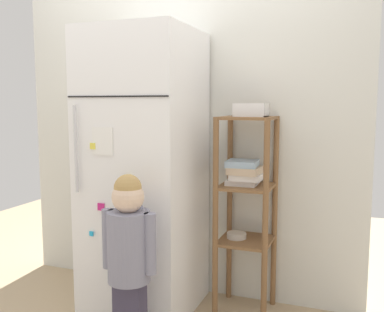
{
  "coord_description": "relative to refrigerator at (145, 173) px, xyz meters",
  "views": [
    {
      "loc": [
        1.14,
        -2.46,
        1.35
      ],
      "look_at": [
        0.21,
        0.02,
        1.03
      ],
      "focal_mm": 40.33,
      "sensor_mm": 36.0,
      "label": 1
    }
  ],
  "objects": [
    {
      "name": "kitchen_wall_back",
      "position": [
        0.12,
        0.37,
        0.25
      ],
      "size": [
        2.53,
        0.03,
        2.31
      ],
      "primitive_type": "cube",
      "color": "silver",
      "rests_on": "ground"
    },
    {
      "name": "pantry_shelf_unit",
      "position": [
        0.63,
        0.16,
        -0.12
      ],
      "size": [
        0.35,
        0.36,
        1.27
      ],
      "color": "brown",
      "rests_on": "ground"
    },
    {
      "name": "fruit_bin",
      "position": [
        0.67,
        0.14,
        0.4
      ],
      "size": [
        0.2,
        0.14,
        0.08
      ],
      "color": "white",
      "rests_on": "pantry_shelf_unit"
    },
    {
      "name": "ground_plane",
      "position": [
        0.12,
        -0.02,
        -0.91
      ],
      "size": [
        6.0,
        6.0,
        0.0
      ],
      "primitive_type": "plane",
      "color": "tan"
    },
    {
      "name": "refrigerator",
      "position": [
        0.0,
        0.0,
        0.0
      ],
      "size": [
        0.66,
        0.71,
        1.81
      ],
      "color": "white",
      "rests_on": "ground"
    },
    {
      "name": "child_standing",
      "position": [
        0.16,
        -0.51,
        -0.31
      ],
      "size": [
        0.32,
        0.23,
        0.99
      ],
      "color": "#3F3A50",
      "rests_on": "ground"
    }
  ]
}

